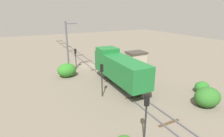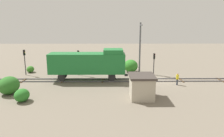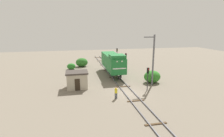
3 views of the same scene
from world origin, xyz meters
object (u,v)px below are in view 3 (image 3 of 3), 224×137
Objects in this scene: relay_hut at (77,80)px; traffic_signal_near at (148,75)px; traffic_signal_far at (117,53)px; locomotive at (113,62)px; traffic_signal_mid at (126,59)px; catenary_mast at (153,59)px; worker_near_track at (116,92)px.

traffic_signal_near is at bearing -18.22° from relay_hut.
relay_hut is at bearing -122.18° from traffic_signal_far.
locomotive is 10.87m from traffic_signal_near.
traffic_signal_near is 12.36m from traffic_signal_mid.
relay_hut is at bearing -140.99° from traffic_signal_mid.
locomotive is at bearing 107.12° from traffic_signal_near.
relay_hut is (-7.50, -6.86, -1.38)m from locomotive.
locomotive is at bearing 120.87° from catenary_mast.
traffic_signal_far is 19.16m from catenary_mast.
traffic_signal_near is at bearing -90.93° from traffic_signal_mid.
traffic_signal_mid is 8.81m from traffic_signal_far.
traffic_signal_far is at bearing 88.70° from traffic_signal_mid.
traffic_signal_far is 1.20× the size of relay_hut.
traffic_signal_far is at bearing 159.76° from worker_near_track.
relay_hut is (-5.10, 5.73, 0.40)m from worker_near_track.
worker_near_track is at bearing -100.79° from locomotive.
locomotive is at bearing 42.47° from relay_hut.
locomotive is 3.19× the size of traffic_signal_near.
traffic_signal_near is at bearing 105.69° from worker_near_track.
traffic_signal_mid is at bearing 39.01° from relay_hut.
traffic_signal_near is 0.43× the size of catenary_mast.
locomotive reaches higher than worker_near_track.
locomotive is 10.26m from relay_hut.
locomotive is at bearing -149.95° from traffic_signal_mid.
relay_hut is (-10.70, 3.52, -1.16)m from traffic_signal_near.
traffic_signal_mid is 14.11m from relay_hut.
traffic_signal_near is 6.22m from worker_near_track.
worker_near_track is (-5.80, -14.56, -1.87)m from traffic_signal_mid.
traffic_signal_far is (3.60, 10.78, 0.15)m from locomotive.
catenary_mast is at bearing 50.59° from traffic_signal_near.
relay_hut reaches higher than worker_near_track.
traffic_signal_far is at bearing 57.82° from relay_hut.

